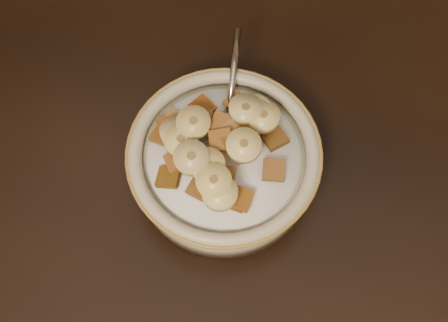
% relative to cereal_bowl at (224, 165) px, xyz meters
% --- Properties ---
extents(cereal_bowl, '(0.17, 0.17, 0.04)m').
position_rel_cereal_bowl_xyz_m(cereal_bowl, '(0.00, 0.00, 0.00)').
color(cereal_bowl, beige).
rests_on(cereal_bowl, table).
extents(milk, '(0.14, 0.14, 0.00)m').
position_rel_cereal_bowl_xyz_m(milk, '(0.00, 0.00, 0.02)').
color(milk, white).
rests_on(milk, cereal_bowl).
extents(spoon, '(0.04, 0.05, 0.01)m').
position_rel_cereal_bowl_xyz_m(spoon, '(-0.01, 0.03, 0.03)').
color(spoon, '#BBBCBE').
rests_on(spoon, cereal_bowl).
extents(cereal_square_0, '(0.02, 0.02, 0.01)m').
position_rel_cereal_bowl_xyz_m(cereal_square_0, '(-0.04, -0.04, 0.03)').
color(cereal_square_0, brown).
rests_on(cereal_square_0, milk).
extents(cereal_square_1, '(0.02, 0.02, 0.01)m').
position_rel_cereal_bowl_xyz_m(cereal_square_1, '(0.02, -0.04, 0.03)').
color(cereal_square_1, '#904B17').
rests_on(cereal_square_1, milk).
extents(cereal_square_2, '(0.03, 0.03, 0.01)m').
position_rel_cereal_bowl_xyz_m(cereal_square_2, '(-0.00, 0.00, 0.04)').
color(cereal_square_2, brown).
rests_on(cereal_square_2, milk).
extents(cereal_square_3, '(0.02, 0.02, 0.01)m').
position_rel_cereal_bowl_xyz_m(cereal_square_3, '(0.01, 0.03, 0.04)').
color(cereal_square_3, brown).
rests_on(cereal_square_3, milk).
extents(cereal_square_4, '(0.03, 0.03, 0.01)m').
position_rel_cereal_bowl_xyz_m(cereal_square_4, '(0.02, 0.05, 0.03)').
color(cereal_square_4, '#8A5E1E').
rests_on(cereal_square_4, milk).
extents(cereal_square_5, '(0.02, 0.02, 0.01)m').
position_rel_cereal_bowl_xyz_m(cereal_square_5, '(-0.01, -0.04, 0.03)').
color(cereal_square_5, brown).
rests_on(cereal_square_5, milk).
extents(cereal_square_6, '(0.02, 0.02, 0.01)m').
position_rel_cereal_bowl_xyz_m(cereal_square_6, '(0.01, -0.03, 0.04)').
color(cereal_square_6, brown).
rests_on(cereal_square_6, milk).
extents(cereal_square_7, '(0.03, 0.03, 0.01)m').
position_rel_cereal_bowl_xyz_m(cereal_square_7, '(-0.04, -0.02, 0.03)').
color(cereal_square_7, '#915C30').
rests_on(cereal_square_7, milk).
extents(cereal_square_8, '(0.03, 0.03, 0.01)m').
position_rel_cereal_bowl_xyz_m(cereal_square_8, '(-0.06, 0.01, 0.03)').
color(cereal_square_8, brown).
rests_on(cereal_square_8, milk).
extents(cereal_square_9, '(0.02, 0.02, 0.01)m').
position_rel_cereal_bowl_xyz_m(cereal_square_9, '(-0.01, 0.02, 0.04)').
color(cereal_square_9, brown).
rests_on(cereal_square_9, milk).
extents(cereal_square_10, '(0.02, 0.02, 0.01)m').
position_rel_cereal_bowl_xyz_m(cereal_square_10, '(-0.05, 0.02, 0.03)').
color(cereal_square_10, brown).
rests_on(cereal_square_10, milk).
extents(cereal_square_11, '(0.03, 0.03, 0.01)m').
position_rel_cereal_bowl_xyz_m(cereal_square_11, '(-0.03, -0.01, 0.03)').
color(cereal_square_11, brown).
rests_on(cereal_square_11, milk).
extents(cereal_square_12, '(0.02, 0.02, 0.01)m').
position_rel_cereal_bowl_xyz_m(cereal_square_12, '(-0.03, 0.02, 0.03)').
color(cereal_square_12, brown).
rests_on(cereal_square_12, milk).
extents(cereal_square_13, '(0.02, 0.02, 0.01)m').
position_rel_cereal_bowl_xyz_m(cereal_square_13, '(0.03, -0.04, 0.03)').
color(cereal_square_13, brown).
rests_on(cereal_square_13, milk).
extents(cereal_square_14, '(0.02, 0.02, 0.01)m').
position_rel_cereal_bowl_xyz_m(cereal_square_14, '(0.03, 0.05, 0.03)').
color(cereal_square_14, brown).
rests_on(cereal_square_14, milk).
extents(cereal_square_15, '(0.03, 0.03, 0.01)m').
position_rel_cereal_bowl_xyz_m(cereal_square_15, '(-0.03, 0.04, 0.03)').
color(cereal_square_15, brown).
rests_on(cereal_square_15, milk).
extents(cereal_square_16, '(0.03, 0.03, 0.01)m').
position_rel_cereal_bowl_xyz_m(cereal_square_16, '(0.00, 0.02, 0.04)').
color(cereal_square_16, brown).
rests_on(cereal_square_16, milk).
extents(cereal_square_17, '(0.02, 0.02, 0.01)m').
position_rel_cereal_bowl_xyz_m(cereal_square_17, '(0.01, 0.05, 0.03)').
color(cereal_square_17, brown).
rests_on(cereal_square_17, milk).
extents(cereal_square_18, '(0.03, 0.03, 0.01)m').
position_rel_cereal_bowl_xyz_m(cereal_square_18, '(0.01, 0.01, 0.05)').
color(cereal_square_18, brown).
rests_on(cereal_square_18, milk).
extents(cereal_square_19, '(0.03, 0.03, 0.01)m').
position_rel_cereal_bowl_xyz_m(cereal_square_19, '(0.04, 0.03, 0.03)').
color(cereal_square_19, brown).
rests_on(cereal_square_19, milk).
extents(cereal_square_20, '(0.03, 0.03, 0.01)m').
position_rel_cereal_bowl_xyz_m(cereal_square_20, '(-0.00, 0.05, 0.03)').
color(cereal_square_20, olive).
rests_on(cereal_square_20, milk).
extents(cereal_square_21, '(0.02, 0.02, 0.01)m').
position_rel_cereal_bowl_xyz_m(cereal_square_21, '(0.05, -0.00, 0.03)').
color(cereal_square_21, brown).
rests_on(cereal_square_21, milk).
extents(cereal_square_22, '(0.02, 0.02, 0.01)m').
position_rel_cereal_bowl_xyz_m(cereal_square_22, '(-0.06, 0.00, 0.03)').
color(cereal_square_22, brown).
rests_on(cereal_square_22, milk).
extents(banana_slice_0, '(0.04, 0.04, 0.01)m').
position_rel_cereal_bowl_xyz_m(banana_slice_0, '(-0.01, -0.02, 0.05)').
color(banana_slice_0, '#FBDB81').
rests_on(banana_slice_0, milk).
extents(banana_slice_1, '(0.04, 0.04, 0.01)m').
position_rel_cereal_bowl_xyz_m(banana_slice_1, '(-0.03, 0.01, 0.05)').
color(banana_slice_1, '#F4DD7E').
rests_on(banana_slice_1, milk).
extents(banana_slice_2, '(0.04, 0.04, 0.01)m').
position_rel_cereal_bowl_xyz_m(banana_slice_2, '(0.01, -0.04, 0.05)').
color(banana_slice_2, '#FFDE8E').
rests_on(banana_slice_2, milk).
extents(banana_slice_3, '(0.03, 0.03, 0.02)m').
position_rel_cereal_bowl_xyz_m(banana_slice_3, '(-0.05, 0.00, 0.04)').
color(banana_slice_3, '#CFC67A').
rests_on(banana_slice_3, milk).
extents(banana_slice_4, '(0.03, 0.03, 0.01)m').
position_rel_cereal_bowl_xyz_m(banana_slice_4, '(0.02, 0.04, 0.04)').
color(banana_slice_4, '#D3C769').
rests_on(banana_slice_4, milk).
extents(banana_slice_5, '(0.04, 0.04, 0.01)m').
position_rel_cereal_bowl_xyz_m(banana_slice_5, '(0.00, -0.04, 0.05)').
color(banana_slice_5, '#FFDC82').
rests_on(banana_slice_5, milk).
extents(banana_slice_6, '(0.04, 0.04, 0.02)m').
position_rel_cereal_bowl_xyz_m(banana_slice_6, '(0.01, 0.04, 0.04)').
color(banana_slice_6, '#CDC580').
rests_on(banana_slice_6, milk).
extents(banana_slice_7, '(0.04, 0.04, 0.01)m').
position_rel_cereal_bowl_xyz_m(banana_slice_7, '(0.02, 0.00, 0.05)').
color(banana_slice_7, '#F3D378').
rests_on(banana_slice_7, milk).
extents(banana_slice_8, '(0.04, 0.04, 0.01)m').
position_rel_cereal_bowl_xyz_m(banana_slice_8, '(-0.02, -0.02, 0.05)').
color(banana_slice_8, '#F2D492').
rests_on(banana_slice_8, milk).
extents(banana_slice_9, '(0.04, 0.04, 0.01)m').
position_rel_cereal_bowl_xyz_m(banana_slice_9, '(-0.04, -0.01, 0.04)').
color(banana_slice_9, '#F4D883').
rests_on(banana_slice_9, milk).
extents(banana_slice_10, '(0.04, 0.04, 0.01)m').
position_rel_cereal_bowl_xyz_m(banana_slice_10, '(0.01, 0.04, 0.04)').
color(banana_slice_10, beige).
rests_on(banana_slice_10, milk).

